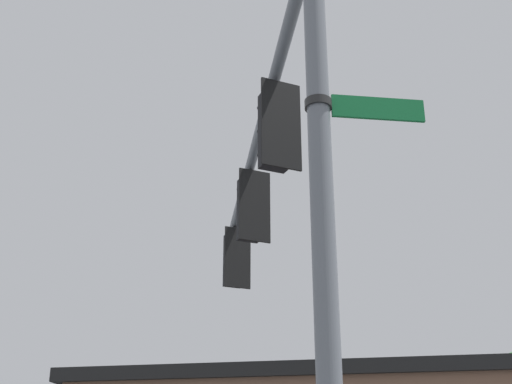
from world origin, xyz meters
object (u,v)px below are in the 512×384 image
at_px(traffic_light_mid_inner, 250,209).
at_px(traffic_light_mid_outer, 234,260).
at_px(traffic_light_nearest_pole, 275,130).
at_px(street_name_sign, 351,107).

xyz_separation_m(traffic_light_mid_inner, traffic_light_mid_outer, (0.77, 2.61, 0.00)).
distance_m(traffic_light_nearest_pole, traffic_light_mid_outer, 5.44).
relative_size(traffic_light_nearest_pole, traffic_light_mid_inner, 1.00).
xyz_separation_m(traffic_light_nearest_pole, traffic_light_mid_inner, (0.77, 2.61, 0.00)).
height_order(traffic_light_mid_inner, street_name_sign, traffic_light_mid_inner).
bearing_deg(street_name_sign, traffic_light_mid_outer, 75.78).
xyz_separation_m(traffic_light_nearest_pole, traffic_light_mid_outer, (1.54, 5.21, 0.00)).
xyz_separation_m(traffic_light_mid_inner, street_name_sign, (-1.18, -5.09, -1.08)).
relative_size(traffic_light_mid_inner, street_name_sign, 1.23).
xyz_separation_m(traffic_light_nearest_pole, street_name_sign, (-0.41, -2.48, -1.08)).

